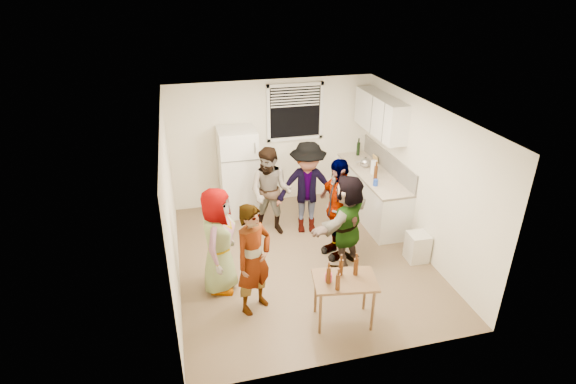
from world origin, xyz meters
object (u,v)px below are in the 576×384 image
object	(u,v)px
trash_bin	(417,247)
serving_table	(342,320)
guest_back_left	(271,231)
red_cup	(328,281)
guest_back_right	(307,230)
blue_cup	(375,186)
guest_stripe	(256,307)
guest_black	(335,254)
wine_bottle	(358,155)
refrigerator	(239,172)
kettle	(365,167)
beer_bottle_counter	(375,179)
beer_bottle_table	(355,274)
guest_grey	(222,287)
guest_orange	(344,264)

from	to	relation	value
trash_bin	serving_table	bearing A→B (deg)	-147.44
serving_table	guest_back_left	xyz separation A→B (m)	(-0.44, 2.53, 0.00)
red_cup	guest_back_right	size ratio (longest dim) A/B	0.07
blue_cup	serving_table	size ratio (longest dim) A/B	0.14
serving_table	guest_stripe	xyz separation A→B (m)	(-1.10, 0.56, 0.00)
guest_back_left	guest_black	world-z (taller)	guest_back_left
wine_bottle	blue_cup	xyz separation A→B (m)	(-0.26, -1.46, 0.00)
refrigerator	guest_back_left	size ratio (longest dim) A/B	1.05
guest_stripe	guest_back_right	bearing A→B (deg)	21.79
kettle	red_cup	world-z (taller)	kettle
kettle	serving_table	bearing A→B (deg)	-105.38
wine_bottle	blue_cup	world-z (taller)	wine_bottle
wine_bottle	refrigerator	bearing A→B (deg)	-176.27
kettle	beer_bottle_counter	xyz separation A→B (m)	(-0.05, -0.59, 0.00)
trash_bin	guest_stripe	bearing A→B (deg)	-169.41
beer_bottle_table	guest_grey	bearing A→B (deg)	147.78
beer_bottle_counter	red_cup	size ratio (longest dim) A/B	2.15
blue_cup	guest_grey	bearing A→B (deg)	-160.49
guest_stripe	wine_bottle	bearing A→B (deg)	14.74
beer_bottle_counter	guest_back_right	xyz separation A→B (m)	(-1.27, 0.03, -0.90)
guest_back_left	guest_orange	xyz separation A→B (m)	(0.94, -1.29, 0.00)
red_cup	wine_bottle	bearing A→B (deg)	62.83
red_cup	guest_stripe	xyz separation A→B (m)	(-0.88, 0.54, -0.69)
blue_cup	guest_orange	world-z (taller)	blue_cup
kettle	refrigerator	bearing A→B (deg)	-179.05
red_cup	guest_stripe	distance (m)	1.24
guest_orange	guest_stripe	bearing A→B (deg)	-16.14
guest_back_right	guest_stripe	bearing A→B (deg)	-115.54
serving_table	guest_stripe	world-z (taller)	serving_table
trash_bin	guest_orange	world-z (taller)	trash_bin
blue_cup	trash_bin	xyz separation A→B (m)	(0.33, -1.07, -0.65)
beer_bottle_counter	wine_bottle	bearing A→B (deg)	82.89
kettle	guest_grey	xyz separation A→B (m)	(-3.03, -1.86, -0.90)
refrigerator	kettle	world-z (taller)	refrigerator
beer_bottle_counter	guest_back_left	size ratio (longest dim) A/B	0.16
blue_cup	guest_black	world-z (taller)	blue_cup
kettle	trash_bin	size ratio (longest dim) A/B	0.53
trash_bin	wine_bottle	bearing A→B (deg)	91.54
trash_bin	guest_stripe	world-z (taller)	trash_bin
red_cup	guest_back_right	distance (m)	2.55
guest_black	guest_orange	bearing A→B (deg)	-3.19
guest_stripe	guest_back_right	world-z (taller)	guest_back_right
guest_orange	guest_black	bearing A→B (deg)	-120.83
trash_bin	guest_back_right	bearing A→B (deg)	137.74
serving_table	guest_back_right	size ratio (longest dim) A/B	0.48
refrigerator	blue_cup	size ratio (longest dim) A/B	14.67
guest_back_left	blue_cup	bearing A→B (deg)	16.39
beer_bottle_counter	red_cup	bearing A→B (deg)	-125.34
guest_grey	serving_table	bearing A→B (deg)	-106.33
wine_bottle	guest_stripe	distance (m)	4.19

